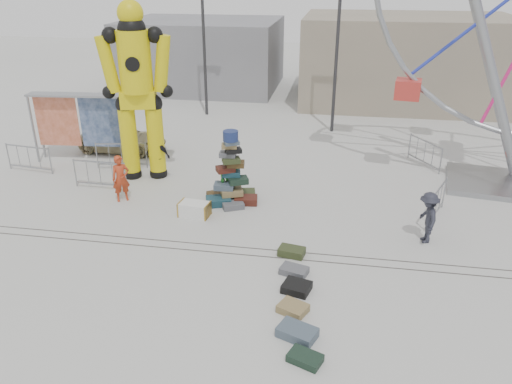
% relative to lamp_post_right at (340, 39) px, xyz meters
% --- Properties ---
extents(ground, '(90.00, 90.00, 0.00)m').
position_rel_lamp_post_right_xyz_m(ground, '(-3.09, -13.00, -4.48)').
color(ground, '#9E9E99').
rests_on(ground, ground).
extents(track_line_near, '(40.00, 0.04, 0.01)m').
position_rel_lamp_post_right_xyz_m(track_line_near, '(-3.09, -12.40, -4.48)').
color(track_line_near, '#47443F').
rests_on(track_line_near, ground).
extents(track_line_far, '(40.00, 0.04, 0.01)m').
position_rel_lamp_post_right_xyz_m(track_line_far, '(-3.09, -12.00, -4.48)').
color(track_line_far, '#47443F').
rests_on(track_line_far, ground).
extents(building_right, '(12.00, 8.00, 5.00)m').
position_rel_lamp_post_right_xyz_m(building_right, '(3.91, 7.00, -1.98)').
color(building_right, gray).
rests_on(building_right, ground).
extents(building_left, '(10.00, 8.00, 4.40)m').
position_rel_lamp_post_right_xyz_m(building_left, '(-9.09, 9.00, -2.28)').
color(building_left, gray).
rests_on(building_left, ground).
extents(lamp_post_right, '(1.41, 0.25, 8.00)m').
position_rel_lamp_post_right_xyz_m(lamp_post_right, '(0.00, 0.00, 0.00)').
color(lamp_post_right, '#2D2D30').
rests_on(lamp_post_right, ground).
extents(lamp_post_left, '(1.41, 0.25, 8.00)m').
position_rel_lamp_post_right_xyz_m(lamp_post_left, '(-7.00, 2.00, 0.00)').
color(lamp_post_left, '#2D2D30').
rests_on(lamp_post_left, ground).
extents(suitcase_tower, '(1.94, 1.68, 2.60)m').
position_rel_lamp_post_right_xyz_m(suitcase_tower, '(-3.32, -8.96, -3.76)').
color(suitcase_tower, '#193F4C').
rests_on(suitcase_tower, ground).
extents(crash_test_dummy, '(2.69, 1.18, 6.75)m').
position_rel_lamp_post_right_xyz_m(crash_test_dummy, '(-7.13, -7.26, -0.92)').
color(crash_test_dummy, black).
rests_on(crash_test_dummy, ground).
extents(banner_scaffold, '(4.00, 1.01, 2.87)m').
position_rel_lamp_post_right_xyz_m(banner_scaffold, '(-10.35, -6.00, -2.33)').
color(banner_scaffold, gray).
rests_on(banner_scaffold, ground).
extents(steamer_trunk, '(1.05, 0.68, 0.46)m').
position_rel_lamp_post_right_xyz_m(steamer_trunk, '(-4.30, -10.23, -4.25)').
color(steamer_trunk, silver).
rests_on(steamer_trunk, ground).
extents(row_case_0, '(0.81, 0.59, 0.23)m').
position_rel_lamp_post_right_xyz_m(row_case_0, '(-0.87, -12.18, -4.37)').
color(row_case_0, '#333D1E').
rests_on(row_case_0, ground).
extents(row_case_1, '(0.83, 0.66, 0.19)m').
position_rel_lamp_post_right_xyz_m(row_case_1, '(-0.71, -13.11, -4.39)').
color(row_case_1, '#595A60').
rests_on(row_case_1, ground).
extents(row_case_2, '(0.81, 0.75, 0.21)m').
position_rel_lamp_post_right_xyz_m(row_case_2, '(-0.57, -13.88, -4.38)').
color(row_case_2, black).
rests_on(row_case_2, ground).
extents(row_case_3, '(0.83, 0.76, 0.19)m').
position_rel_lamp_post_right_xyz_m(row_case_3, '(-0.58, -14.75, -4.38)').
color(row_case_3, olive).
rests_on(row_case_3, ground).
extents(row_case_4, '(1.00, 0.83, 0.24)m').
position_rel_lamp_post_right_xyz_m(row_case_4, '(-0.40, -15.61, -4.36)').
color(row_case_4, '#475765').
rests_on(row_case_4, ground).
extents(row_case_5, '(0.81, 0.68, 0.18)m').
position_rel_lamp_post_right_xyz_m(row_case_5, '(-0.16, -16.35, -4.39)').
color(row_case_5, '#192D21').
rests_on(row_case_5, ground).
extents(barricade_dummy_a, '(2.00, 0.35, 1.10)m').
position_rel_lamp_post_right_xyz_m(barricade_dummy_a, '(-11.90, -7.52, -3.93)').
color(barricade_dummy_a, gray).
rests_on(barricade_dummy_a, ground).
extents(barricade_dummy_b, '(1.99, 0.46, 1.10)m').
position_rel_lamp_post_right_xyz_m(barricade_dummy_b, '(-8.40, -6.56, -3.93)').
color(barricade_dummy_b, gray).
rests_on(barricade_dummy_b, ground).
extents(barricade_dummy_c, '(2.00, 0.15, 1.10)m').
position_rel_lamp_post_right_xyz_m(barricade_dummy_c, '(-8.33, -8.65, -3.93)').
color(barricade_dummy_c, gray).
rests_on(barricade_dummy_c, ground).
extents(barricade_wheel_front, '(0.87, 1.88, 1.10)m').
position_rel_lamp_post_right_xyz_m(barricade_wheel_front, '(3.51, -9.15, -3.93)').
color(barricade_wheel_front, gray).
rests_on(barricade_wheel_front, ground).
extents(barricade_wheel_back, '(1.10, 1.78, 1.10)m').
position_rel_lamp_post_right_xyz_m(barricade_wheel_back, '(3.79, -4.22, -3.93)').
color(barricade_wheel_back, gray).
rests_on(barricade_wheel_back, ground).
extents(pedestrian_red, '(0.72, 0.66, 1.66)m').
position_rel_lamp_post_right_xyz_m(pedestrian_red, '(-7.12, -9.49, -3.65)').
color(pedestrian_red, '#A63317').
rests_on(pedestrian_red, ground).
extents(pedestrian_green, '(1.01, 0.92, 1.68)m').
position_rel_lamp_post_right_xyz_m(pedestrian_green, '(-3.41, -8.79, -3.64)').
color(pedestrian_green, '#18631D').
rests_on(pedestrian_green, ground).
extents(pedestrian_black, '(1.12, 0.67, 1.78)m').
position_rel_lamp_post_right_xyz_m(pedestrian_black, '(-6.58, -7.22, -3.59)').
color(pedestrian_black, black).
rests_on(pedestrian_black, ground).
extents(pedestrian_grey, '(0.72, 1.09, 1.59)m').
position_rel_lamp_post_right_xyz_m(pedestrian_grey, '(2.98, -10.72, -3.69)').
color(pedestrian_grey, '#21222D').
rests_on(pedestrian_grey, ground).
extents(parked_suv, '(3.88, 1.91, 1.06)m').
position_rel_lamp_post_right_xyz_m(parked_suv, '(-9.22, -4.53, -3.95)').
color(parked_suv, tan).
rests_on(parked_suv, ground).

